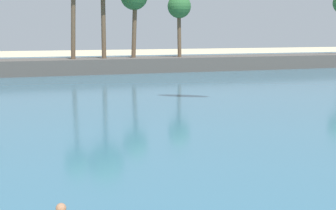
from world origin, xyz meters
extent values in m
cube|color=#386B84|center=(0.00, 54.33, 0.03)|extent=(220.00, 88.80, 0.06)
cube|color=#514C47|center=(0.00, 58.73, 0.90)|extent=(117.19, 6.00, 1.80)
cylinder|color=brown|center=(16.55, 58.14, 4.91)|extent=(0.51, 0.70, 6.24)
sphere|color=#2D6633|center=(16.55, 58.14, 8.02)|extent=(2.90, 2.90, 2.90)
cylinder|color=brown|center=(3.47, 57.81, 6.27)|extent=(0.75, 0.68, 8.96)
cylinder|color=brown|center=(10.91, 58.57, 5.47)|extent=(0.78, 0.67, 7.36)
cylinder|color=brown|center=(7.04, 58.15, 6.45)|extent=(0.57, 0.53, 9.31)
sphere|color=#9E7051|center=(-4.13, 9.91, 1.56)|extent=(0.21, 0.21, 0.21)
camera|label=1|loc=(-5.23, 0.36, 5.06)|focal=52.70mm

